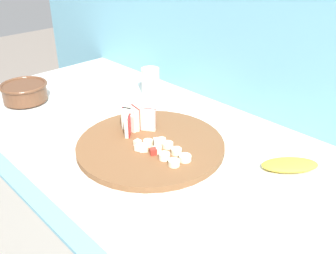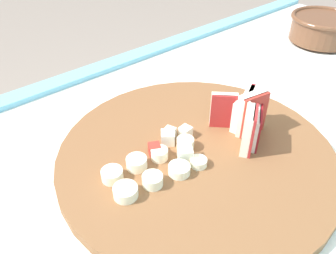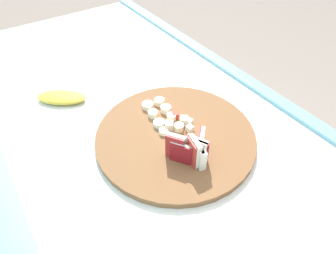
% 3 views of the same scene
% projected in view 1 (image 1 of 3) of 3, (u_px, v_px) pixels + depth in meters
% --- Properties ---
extents(tile_backsplash, '(2.40, 0.04, 1.37)m').
position_uv_depth(tile_backsplash, '(249.00, 168.00, 1.24)').
color(tile_backsplash, '#6BADC6').
rests_on(tile_backsplash, ground).
extents(cutting_board, '(0.38, 0.38, 0.02)m').
position_uv_depth(cutting_board, '(151.00, 145.00, 0.96)').
color(cutting_board, brown).
rests_on(cutting_board, tiled_countertop).
extents(apple_wedge_fan, '(0.09, 0.09, 0.06)m').
position_uv_depth(apple_wedge_fan, '(134.00, 120.00, 1.00)').
color(apple_wedge_fan, '#A32323').
rests_on(apple_wedge_fan, cutting_board).
extents(apple_dice_pile, '(0.08, 0.07, 0.02)m').
position_uv_depth(apple_dice_pile, '(148.00, 146.00, 0.92)').
color(apple_dice_pile, beige).
rests_on(apple_dice_pile, cutting_board).
extents(banana_slice_rows, '(0.14, 0.08, 0.02)m').
position_uv_depth(banana_slice_rows, '(168.00, 152.00, 0.90)').
color(banana_slice_rows, beige).
rests_on(banana_slice_rows, cutting_board).
extents(ceramic_bowl, '(0.15, 0.15, 0.06)m').
position_uv_depth(ceramic_bowl, '(25.00, 91.00, 1.20)').
color(ceramic_bowl, brown).
rests_on(ceramic_bowl, tiled_countertop).
extents(banana_peel, '(0.13, 0.14, 0.02)m').
position_uv_depth(banana_peel, '(290.00, 165.00, 0.87)').
color(banana_peel, gold).
rests_on(banana_peel, tiled_countertop).
extents(small_jar, '(0.06, 0.06, 0.09)m').
position_uv_depth(small_jar, '(150.00, 81.00, 1.26)').
color(small_jar, beige).
rests_on(small_jar, tiled_countertop).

